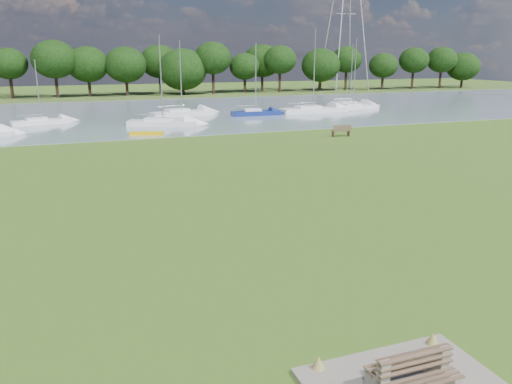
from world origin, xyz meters
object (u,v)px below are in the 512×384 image
object	(u,v)px
kayak	(147,133)
sailboat_2	(353,106)
sailboat_3	(255,111)
sailboat_6	(350,103)
sailboat_0	(181,112)
sailboat_1	(162,121)
sailboat_7	(41,120)
riverbank_bench	(342,131)
sailboat_8	(312,108)
bench_pair	(413,374)

from	to	relation	value
kayak	sailboat_2	distance (m)	32.01
sailboat_3	sailboat_6	bearing A→B (deg)	19.98
sailboat_0	sailboat_1	bearing A→B (deg)	-128.06
sailboat_1	sailboat_7	size ratio (longest dim) A/B	1.36
sailboat_1	sailboat_6	world-z (taller)	sailboat_1
riverbank_bench	sailboat_3	world-z (taller)	sailboat_3
sailboat_6	sailboat_8	distance (m)	9.82
sailboat_6	sailboat_8	world-z (taller)	sailboat_8
kayak	sailboat_8	distance (m)	25.19
bench_pair	sailboat_8	size ratio (longest dim) A/B	0.18
sailboat_7	sailboat_8	xyz separation A→B (m)	(31.67, 0.08, 0.10)
sailboat_0	sailboat_6	xyz separation A→B (m)	(24.67, 2.90, -0.06)
kayak	sailboat_0	bearing A→B (deg)	82.64
kayak	sailboat_7	world-z (taller)	sailboat_7
bench_pair	sailboat_6	distance (m)	62.73
kayak	sailboat_2	world-z (taller)	sailboat_2
sailboat_6	sailboat_7	xyz separation A→B (m)	(-40.08, -5.17, -0.03)
riverbank_bench	sailboat_3	distance (m)	17.69
riverbank_bench	kayak	size ratio (longest dim) A/B	0.59
sailboat_0	sailboat_2	size ratio (longest dim) A/B	0.94
sailboat_1	sailboat_2	bearing A→B (deg)	37.54
sailboat_1	sailboat_6	distance (m)	30.31
sailboat_7	sailboat_1	bearing A→B (deg)	-39.95
riverbank_bench	sailboat_0	xyz separation A→B (m)	(-9.99, 20.33, 0.03)
riverbank_bench	sailboat_2	world-z (taller)	sailboat_2
kayak	sailboat_1	bearing A→B (deg)	84.01
sailboat_0	sailboat_2	distance (m)	23.07
bench_pair	riverbank_bench	size ratio (longest dim) A/B	1.04
sailboat_0	sailboat_7	distance (m)	15.58
sailboat_3	sailboat_8	world-z (taller)	sailboat_8
riverbank_bench	kayak	world-z (taller)	riverbank_bench
sailboat_1	sailboat_2	size ratio (longest dim) A/B	0.97
riverbank_bench	sailboat_8	distance (m)	19.20
sailboat_0	sailboat_3	xyz separation A→B (m)	(8.37, -2.72, 0.01)
sailboat_3	bench_pair	bearing A→B (deg)	-105.75
bench_pair	sailboat_2	xyz separation A→B (m)	(29.39, 51.02, 0.01)
bench_pair	sailboat_3	size ratio (longest dim) A/B	0.22
sailboat_7	sailboat_8	distance (m)	31.67
riverbank_bench	sailboat_1	xyz separation A→B (m)	(-13.69, 12.54, -0.00)
sailboat_2	sailboat_3	world-z (taller)	sailboat_2
sailboat_1	sailboat_6	xyz separation A→B (m)	(28.36, 10.70, -0.03)
sailboat_3	sailboat_8	size ratio (longest dim) A/B	0.83
bench_pair	sailboat_1	xyz separation A→B (m)	(2.64, 43.84, 0.03)
sailboat_2	sailboat_8	xyz separation A→B (m)	(-6.80, -1.57, 0.05)
sailboat_2	sailboat_8	distance (m)	6.98
bench_pair	riverbank_bench	distance (m)	35.31
sailboat_7	sailboat_3	bearing A→B (deg)	-15.77
sailboat_6	sailboat_8	xyz separation A→B (m)	(-8.40, -5.09, 0.07)
kayak	sailboat_0	distance (m)	14.98
sailboat_6	sailboat_3	bearing A→B (deg)	-160.62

